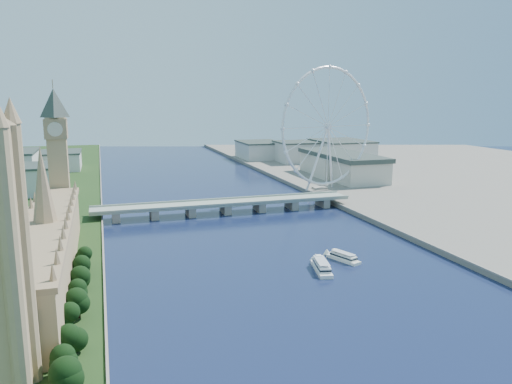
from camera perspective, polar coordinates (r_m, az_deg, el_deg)
name	(u,v)px	position (r m, az deg, el deg)	size (l,w,h in m)	color
tree_row	(70,348)	(197.74, -20.52, -16.35)	(9.19, 217.19, 21.04)	black
parliament_range	(48,249)	(285.10, -22.71, -6.04)	(24.00, 200.00, 70.00)	tan
big_ben	(57,141)	(382.87, -21.81, 5.48)	(20.02, 20.02, 110.00)	tan
westminster_bridge	(225,205)	(424.08, -3.51, -1.53)	(220.00, 22.00, 9.50)	gray
london_eye	(328,127)	(507.89, 8.23, 7.36)	(113.60, 39.12, 124.30)	silver
county_hall	(341,179)	(606.39, 9.72, 1.43)	(54.00, 144.00, 35.00)	beige
city_skyline	(207,157)	(681.44, -5.58, 3.99)	(505.00, 280.00, 32.00)	beige
tour_boat_near	(321,271)	(288.58, 7.49, -8.93)	(7.74, 30.28, 6.69)	white
tour_boat_far	(343,261)	(307.71, 9.94, -7.73)	(6.53, 25.78, 5.66)	white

